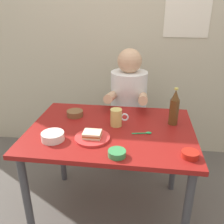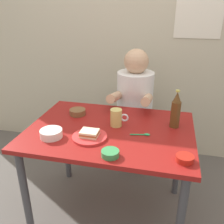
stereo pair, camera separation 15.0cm
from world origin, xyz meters
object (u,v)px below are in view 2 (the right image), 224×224
(dining_table, at_px, (110,141))
(condiment_bowl_brown, at_px, (78,112))
(beer_bottle, at_px, (176,111))
(person_seated, at_px, (135,95))
(stool, at_px, (133,136))
(sandwich, at_px, (90,133))
(beer_mug, at_px, (116,118))
(plate_orange, at_px, (90,137))

(dining_table, bearing_deg, condiment_bowl_brown, 150.50)
(dining_table, bearing_deg, beer_bottle, 17.24)
(person_seated, bearing_deg, stool, 90.00)
(sandwich, bearing_deg, person_seated, 77.55)
(beer_mug, bearing_deg, plate_orange, -122.09)
(person_seated, bearing_deg, condiment_bowl_brown, -129.07)
(sandwich, xyz_separation_m, condiment_bowl_brown, (-0.20, 0.32, -0.01))
(person_seated, distance_m, plate_orange, 0.79)
(plate_orange, distance_m, sandwich, 0.02)
(plate_orange, height_order, beer_bottle, beer_bottle)
(plate_orange, xyz_separation_m, sandwich, (0.00, 0.00, 0.02))
(beer_mug, bearing_deg, condiment_bowl_brown, 160.71)
(dining_table, bearing_deg, plate_orange, -122.71)
(dining_table, relative_size, beer_bottle, 4.20)
(sandwich, relative_size, beer_mug, 0.87)
(stool, bearing_deg, person_seated, -90.00)
(person_seated, xyz_separation_m, plate_orange, (-0.17, -0.77, -0.02))
(person_seated, relative_size, sandwich, 6.54)
(beer_mug, relative_size, condiment_bowl_brown, 1.05)
(person_seated, distance_m, beer_mug, 0.57)
(beer_bottle, height_order, condiment_bowl_brown, beer_bottle)
(stool, distance_m, person_seated, 0.42)
(beer_bottle, bearing_deg, stool, 124.47)
(beer_bottle, bearing_deg, condiment_bowl_brown, 177.02)
(dining_table, xyz_separation_m, person_seated, (0.07, 0.62, 0.12))
(plate_orange, bearing_deg, sandwich, 90.00)
(stool, relative_size, beer_bottle, 1.72)
(sandwich, distance_m, beer_bottle, 0.59)
(beer_mug, relative_size, beer_bottle, 0.48)
(stool, relative_size, plate_orange, 2.05)
(sandwich, height_order, condiment_bowl_brown, sandwich)
(dining_table, distance_m, stool, 0.70)
(plate_orange, relative_size, beer_mug, 1.75)
(dining_table, height_order, sandwich, sandwich)
(dining_table, height_order, stool, dining_table)
(dining_table, distance_m, person_seated, 0.63)
(beer_mug, distance_m, condiment_bowl_brown, 0.35)
(dining_table, distance_m, plate_orange, 0.20)
(beer_mug, bearing_deg, stool, 85.80)
(beer_bottle, relative_size, condiment_bowl_brown, 2.18)
(stool, bearing_deg, beer_bottle, -55.53)
(beer_mug, bearing_deg, dining_table, -120.30)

